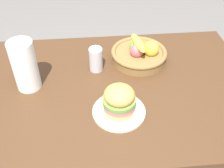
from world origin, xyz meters
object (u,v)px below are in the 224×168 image
soda_can (96,59)px  paper_towel_roll (25,66)px  sandwich (119,100)px  plate (119,111)px  fruit_basket (139,53)px

soda_can → paper_towel_roll: (-0.32, -0.10, 0.06)m
sandwich → paper_towel_roll: paper_towel_roll is taller
plate → sandwich: 0.07m
soda_can → fruit_basket: fruit_basket is taller
plate → paper_towel_roll: bearing=152.5°
fruit_basket → paper_towel_roll: bearing=-164.1°
soda_can → fruit_basket: size_ratio=0.43×
plate → fruit_basket: (0.15, 0.36, 0.04)m
sandwich → paper_towel_roll: (-0.40, 0.21, 0.05)m
plate → sandwich: (0.00, 0.00, 0.07)m
sandwich → paper_towel_roll: bearing=152.5°
soda_can → paper_towel_roll: paper_towel_roll is taller
plate → fruit_basket: fruit_basket is taller
sandwich → soda_can: sandwich is taller
plate → fruit_basket: size_ratio=0.77×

